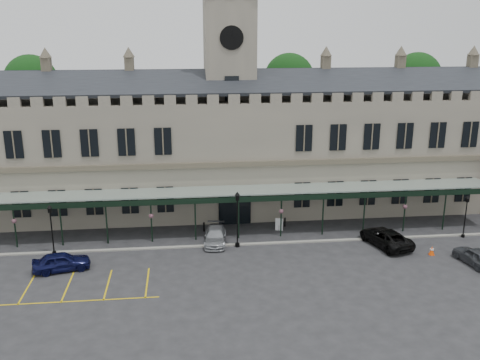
{
  "coord_description": "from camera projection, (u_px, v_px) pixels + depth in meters",
  "views": [
    {
      "loc": [
        -4.89,
        -39.05,
        19.23
      ],
      "look_at": [
        0.0,
        6.0,
        6.0
      ],
      "focal_mm": 40.0,
      "sensor_mm": 36.0,
      "label": 1
    }
  ],
  "objects": [
    {
      "name": "bollard_right",
      "position": [
        285.0,
        222.0,
        52.73
      ],
      "size": [
        0.16,
        0.16,
        0.91
      ],
      "primitive_type": "cylinder",
      "color": "black",
      "rests_on": "ground"
    },
    {
      "name": "car_van",
      "position": [
        386.0,
        237.0,
        48.11
      ],
      "size": [
        4.08,
        6.06,
        1.54
      ],
      "primitive_type": "imported",
      "rotation": [
        0.0,
        0.0,
        3.44
      ],
      "color": "black",
      "rests_on": "ground"
    },
    {
      "name": "tree_behind_left",
      "position": [
        31.0,
        83.0,
        61.15
      ],
      "size": [
        6.0,
        6.0,
        16.0
      ],
      "color": "#332314",
      "rests_on": "ground"
    },
    {
      "name": "tree_behind_right",
      "position": [
        416.0,
        78.0,
        65.91
      ],
      "size": [
        6.0,
        6.0,
        16.0
      ],
      "color": "#332314",
      "rests_on": "ground"
    },
    {
      "name": "bollard_left",
      "position": [
        204.0,
        227.0,
        51.5
      ],
      "size": [
        0.16,
        0.16,
        0.91
      ],
      "primitive_type": "cylinder",
      "color": "black",
      "rests_on": "ground"
    },
    {
      "name": "car_right_a",
      "position": [
        476.0,
        256.0,
        44.33
      ],
      "size": [
        2.54,
        4.55,
        1.46
      ],
      "primitive_type": "imported",
      "rotation": [
        0.0,
        0.0,
        3.34
      ],
      "color": "#3C3F45",
      "rests_on": "ground"
    },
    {
      "name": "lamp_post_mid",
      "position": [
        237.0,
        214.0,
        47.2
      ],
      "size": [
        0.49,
        0.49,
        5.19
      ],
      "color": "black",
      "rests_on": "ground"
    },
    {
      "name": "car_left_a",
      "position": [
        61.0,
        262.0,
        43.22
      ],
      "size": [
        4.82,
        2.8,
        1.54
      ],
      "primitive_type": "imported",
      "rotation": [
        0.0,
        0.0,
        1.8
      ],
      "color": "#0D0F39",
      "rests_on": "ground"
    },
    {
      "name": "clock_tower",
      "position": [
        229.0,
        86.0,
        54.75
      ],
      "size": [
        5.6,
        5.6,
        24.8
      ],
      "color": "slate",
      "rests_on": "ground"
    },
    {
      "name": "canopy",
      "position": [
        238.0,
        213.0,
        49.61
      ],
      "size": [
        50.0,
        4.1,
        4.3
      ],
      "color": "#8C9E93",
      "rests_on": "ground"
    },
    {
      "name": "station_building",
      "position": [
        230.0,
        150.0,
        56.53
      ],
      "size": [
        60.0,
        10.36,
        17.3
      ],
      "color": "slate",
      "rests_on": "ground"
    },
    {
      "name": "lamp_post_left",
      "position": [
        51.0,
        225.0,
        45.63
      ],
      "size": [
        0.43,
        0.43,
        4.58
      ],
      "color": "black",
      "rests_on": "ground"
    },
    {
      "name": "lamp_post_right",
      "position": [
        466.0,
        213.0,
        49.51
      ],
      "size": [
        0.39,
        0.39,
        4.12
      ],
      "color": "black",
      "rests_on": "ground"
    },
    {
      "name": "sign_board",
      "position": [
        279.0,
        225.0,
        51.66
      ],
      "size": [
        0.7,
        0.29,
        1.24
      ],
      "rotation": [
        0.0,
        0.0,
        -0.33
      ],
      "color": "black",
      "rests_on": "ground"
    },
    {
      "name": "parking_markings",
      "position": [
        66.0,
        290.0,
        40.28
      ],
      "size": [
        16.0,
        6.0,
        0.01
      ],
      "primitive_type": null,
      "color": "gold",
      "rests_on": "ground"
    },
    {
      "name": "tree_behind_mid",
      "position": [
        289.0,
        80.0,
        64.26
      ],
      "size": [
        6.0,
        6.0,
        16.0
      ],
      "color": "#332314",
      "rests_on": "ground"
    },
    {
      "name": "kerb",
      "position": [
        241.0,
        244.0,
        48.39
      ],
      "size": [
        60.0,
        0.4,
        0.12
      ],
      "primitive_type": "cube",
      "color": "gray",
      "rests_on": "ground"
    },
    {
      "name": "car_taxi",
      "position": [
        215.0,
        236.0,
        48.7
      ],
      "size": [
        2.36,
        4.86,
        1.36
      ],
      "primitive_type": "imported",
      "rotation": [
        0.0,
        0.0,
        -0.1
      ],
      "color": "#9B9DA2",
      "rests_on": "ground"
    },
    {
      "name": "traffic_cone",
      "position": [
        432.0,
        251.0,
        46.27
      ],
      "size": [
        0.49,
        0.49,
        0.78
      ],
      "rotation": [
        0.0,
        0.0,
        0.39
      ],
      "color": "#FF4C08",
      "rests_on": "ground"
    },
    {
      "name": "ground",
      "position": [
        248.0,
        272.0,
        43.16
      ],
      "size": [
        140.0,
        140.0,
        0.0
      ],
      "primitive_type": "plane",
      "color": "#272729"
    }
  ]
}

